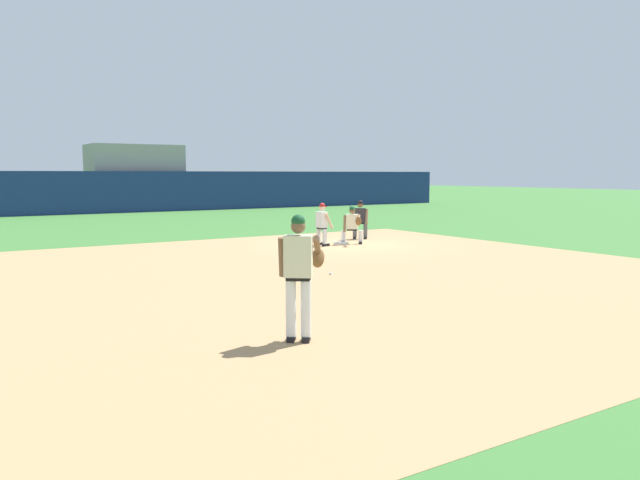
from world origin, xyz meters
TOP-DOWN VIEW (x-y plane):
  - ground_plane at (0.00, 0.00)m, footprint 160.00×160.00m
  - infield_dirt_patch at (-3.83, -5.03)m, footprint 18.00×18.00m
  - first_base_bag at (0.00, 0.00)m, footprint 0.38×0.38m
  - baseball at (-3.92, -5.26)m, footprint 0.07×0.07m
  - pitcher at (-7.63, -10.04)m, footprint 0.85×0.55m
  - first_baseman at (0.37, -0.16)m, footprint 0.72×1.09m
  - baserunner at (-0.77, 0.02)m, footprint 0.44×0.60m
  - umpire at (1.61, 1.09)m, footprint 0.68×0.66m
  - outfield_wall at (0.00, 22.00)m, footprint 48.00×0.50m
  - stadium_seating_block at (-0.00, 24.47)m, footprint 5.93×3.35m

SIDE VIEW (x-z plane):
  - ground_plane at x=0.00m, z-range 0.00..0.00m
  - infield_dirt_patch at x=-3.83m, z-range 0.00..0.01m
  - baseball at x=-3.92m, z-range 0.00..0.07m
  - first_base_bag at x=0.00m, z-range 0.00..0.09m
  - first_baseman at x=0.37m, z-range 0.06..1.40m
  - baserunner at x=-0.77m, z-range 0.06..1.52m
  - umpire at x=1.61m, z-range 0.06..1.52m
  - pitcher at x=-7.63m, z-range 0.13..1.99m
  - outfield_wall at x=0.00m, z-range 0.00..2.60m
  - stadium_seating_block at x=0.00m, z-range 0.03..4.38m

